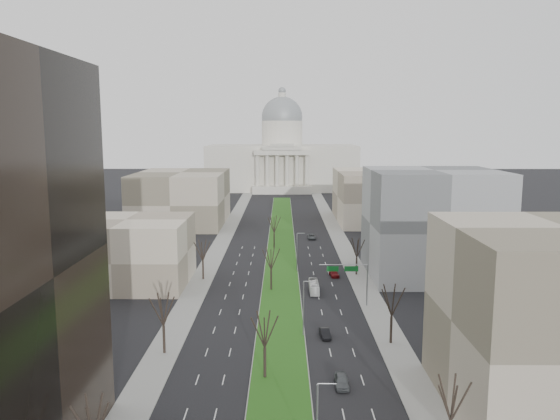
{
  "coord_description": "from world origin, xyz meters",
  "views": [
    {
      "loc": [
        0.37,
        -28.85,
        33.18
      ],
      "look_at": [
        -0.31,
        108.97,
        12.44
      ],
      "focal_mm": 35.0,
      "sensor_mm": 36.0,
      "label": 1
    }
  ],
  "objects_px": {
    "car_grey_far": "(312,237)",
    "car_black": "(325,333)",
    "car_grey_near": "(342,381)",
    "box_van": "(314,287)",
    "car_red": "(334,274)"
  },
  "relations": [
    {
      "from": "car_grey_far",
      "to": "box_van",
      "type": "xyz_separation_m",
      "value": [
        -2.39,
        -53.86,
        0.39
      ]
    },
    {
      "from": "car_black",
      "to": "car_grey_far",
      "type": "distance_m",
      "value": 78.33
    },
    {
      "from": "car_red",
      "to": "car_grey_far",
      "type": "relative_size",
      "value": 0.89
    },
    {
      "from": "car_red",
      "to": "car_grey_far",
      "type": "distance_m",
      "value": 42.13
    },
    {
      "from": "car_red",
      "to": "box_van",
      "type": "bearing_deg",
      "value": -120.05
    },
    {
      "from": "car_black",
      "to": "car_red",
      "type": "distance_m",
      "value": 36.59
    },
    {
      "from": "car_grey_far",
      "to": "car_black",
      "type": "bearing_deg",
      "value": -92.59
    },
    {
      "from": "car_grey_near",
      "to": "box_van",
      "type": "height_order",
      "value": "box_van"
    },
    {
      "from": "car_grey_far",
      "to": "box_van",
      "type": "bearing_deg",
      "value": -93.66
    },
    {
      "from": "car_grey_near",
      "to": "box_van",
      "type": "distance_m",
      "value": 41.2
    },
    {
      "from": "car_grey_far",
      "to": "box_van",
      "type": "distance_m",
      "value": 53.92
    },
    {
      "from": "car_grey_near",
      "to": "car_grey_far",
      "type": "height_order",
      "value": "car_grey_near"
    },
    {
      "from": "car_grey_near",
      "to": "car_grey_far",
      "type": "relative_size",
      "value": 0.87
    },
    {
      "from": "car_grey_near",
      "to": "box_van",
      "type": "relative_size",
      "value": 0.56
    },
    {
      "from": "car_grey_near",
      "to": "car_black",
      "type": "distance_m",
      "value": 16.76
    }
  ]
}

